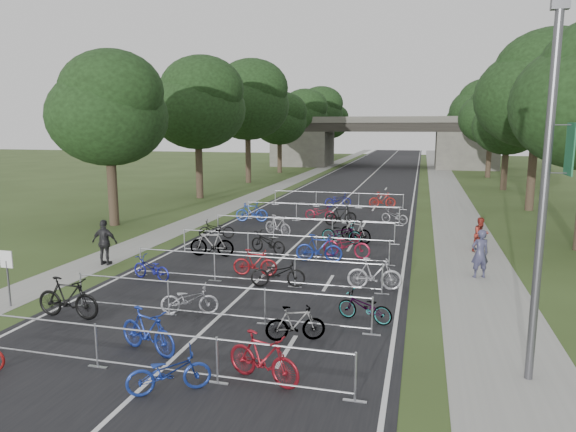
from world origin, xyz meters
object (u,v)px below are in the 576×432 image
(lamppost, at_px, (546,192))
(pedestrian_c, at_px, (105,243))
(bike_2, at_px, (169,372))
(bike_1, at_px, (148,331))
(park_sign, at_px, (7,268))
(overpass_bridge, at_px, (381,142))
(pedestrian_b, at_px, (481,235))
(pedestrian_a, at_px, (480,254))

(lamppost, height_order, pedestrian_c, lamppost)
(lamppost, bearing_deg, bike_2, -160.99)
(bike_1, bearing_deg, park_sign, 91.57)
(overpass_bridge, bearing_deg, bike_2, -89.40)
(lamppost, xyz_separation_m, pedestrian_b, (0.15, 12.49, -3.49))
(pedestrian_c, bearing_deg, pedestrian_b, -160.34)
(overpass_bridge, distance_m, lamppost, 63.55)
(park_sign, height_order, pedestrian_b, park_sign)
(park_sign, xyz_separation_m, bike_1, (6.04, -1.98, -0.68))
(pedestrian_b, bearing_deg, bike_1, -154.94)
(overpass_bridge, height_order, bike_1, overpass_bridge)
(overpass_bridge, relative_size, park_sign, 16.99)
(lamppost, bearing_deg, bike_1, -173.85)
(pedestrian_a, bearing_deg, lamppost, 72.27)
(bike_1, xyz_separation_m, pedestrian_a, (8.77, 9.12, 0.35))
(overpass_bridge, xyz_separation_m, bike_1, (-0.76, -63.98, -2.95))
(pedestrian_a, height_order, pedestrian_c, pedestrian_c)
(lamppost, relative_size, pedestrian_a, 4.41)
(park_sign, height_order, bike_1, park_sign)
(bike_1, bearing_deg, pedestrian_c, 59.91)
(lamppost, height_order, bike_2, lamppost)
(pedestrian_c, bearing_deg, bike_2, 127.57)
(bike_1, bearing_deg, pedestrian_a, -24.16)
(overpass_bridge, distance_m, park_sign, 62.41)
(bike_2, bearing_deg, pedestrian_c, 8.58)
(bike_2, bearing_deg, overpass_bridge, -31.19)
(lamppost, bearing_deg, park_sign, 176.22)
(lamppost, height_order, pedestrian_b, lamppost)
(park_sign, distance_m, pedestrian_c, 5.18)
(pedestrian_c, bearing_deg, park_sign, 87.20)
(overpass_bridge, xyz_separation_m, pedestrian_b, (8.48, -50.51, -2.74))
(pedestrian_b, bearing_deg, pedestrian_c, 172.00)
(pedestrian_a, relative_size, pedestrian_b, 1.17)
(overpass_bridge, height_order, lamppost, lamppost)
(lamppost, relative_size, park_sign, 4.50)
(lamppost, bearing_deg, pedestrian_c, 157.82)
(lamppost, distance_m, park_sign, 15.46)
(bike_2, distance_m, pedestrian_b, 17.02)
(lamppost, distance_m, bike_2, 8.94)
(lamppost, bearing_deg, pedestrian_a, 92.25)
(park_sign, distance_m, pedestrian_a, 16.45)
(pedestrian_b, xyz_separation_m, pedestrian_c, (-15.28, -6.32, 0.15))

